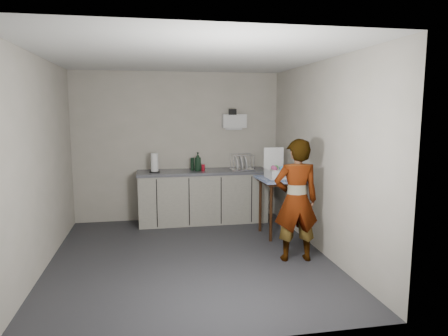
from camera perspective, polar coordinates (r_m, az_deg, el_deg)
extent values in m
plane|color=#29292E|center=(5.44, -4.86, -12.67)|extent=(4.00, 4.00, 0.00)
cube|color=#B9B4A1|center=(7.10, -6.59, 3.03)|extent=(3.60, 0.02, 2.60)
cube|color=#B9B4A1|center=(5.58, 13.57, 1.43)|extent=(0.02, 4.00, 2.60)
cube|color=#B9B4A1|center=(5.27, -24.81, 0.49)|extent=(0.02, 4.00, 2.60)
cube|color=white|center=(5.12, -5.23, 15.55)|extent=(3.60, 4.00, 0.01)
cube|color=black|center=(7.08, -2.99, -7.32)|extent=(2.20, 0.52, 0.08)
cube|color=#B3AE9F|center=(6.98, -3.02, -4.24)|extent=(2.20, 0.58, 0.86)
cube|color=#464850|center=(6.90, -3.05, -0.55)|extent=(2.24, 0.62, 0.05)
cube|color=black|center=(6.65, -9.57, -5.00)|extent=(0.02, 0.01, 0.80)
cube|color=black|center=(6.67, -5.00, -4.86)|extent=(0.02, 0.01, 0.80)
cube|color=black|center=(6.74, -0.41, -4.68)|extent=(0.01, 0.01, 0.80)
cube|color=black|center=(6.85, 3.97, -4.49)|extent=(0.02, 0.01, 0.80)
cube|color=white|center=(7.14, 1.48, 6.73)|extent=(0.42, 0.16, 0.24)
cube|color=white|center=(7.19, 1.39, 5.63)|extent=(0.30, 0.06, 0.04)
cube|color=black|center=(7.04, 1.23, 8.01)|extent=(0.14, 0.02, 0.10)
cylinder|color=#381E0C|center=(5.99, 6.72, -6.54)|extent=(0.05, 0.05, 0.83)
cylinder|color=#381E0C|center=(6.17, 11.26, -6.19)|extent=(0.05, 0.05, 0.83)
cylinder|color=#381E0C|center=(6.46, 5.21, -5.41)|extent=(0.05, 0.05, 0.83)
cylinder|color=#381E0C|center=(6.63, 9.46, -5.13)|extent=(0.05, 0.05, 0.83)
cube|color=#381E0C|center=(6.22, 8.25, -1.89)|extent=(0.64, 0.64, 0.04)
cube|color=navy|center=(6.21, 8.25, -1.56)|extent=(0.73, 0.73, 0.03)
imported|color=#B2A593|center=(5.22, 10.26, -4.56)|extent=(0.61, 0.43, 1.59)
imported|color=black|center=(6.83, -3.76, 0.92)|extent=(0.14, 0.15, 0.32)
cylinder|color=red|center=(6.84, -3.00, 0.05)|extent=(0.06, 0.06, 0.11)
cylinder|color=black|center=(6.92, -4.54, 0.58)|extent=(0.06, 0.06, 0.22)
cylinder|color=black|center=(6.79, -9.86, -0.53)|extent=(0.18, 0.18, 0.02)
cylinder|color=white|center=(6.76, -9.90, 0.81)|extent=(0.12, 0.12, 0.30)
cube|color=white|center=(6.96, 2.58, -0.18)|extent=(0.40, 0.30, 0.02)
cylinder|color=white|center=(6.78, 1.35, 0.79)|extent=(0.01, 0.01, 0.26)
cylinder|color=white|center=(6.86, 4.29, 0.86)|extent=(0.01, 0.01, 0.26)
cylinder|color=white|center=(7.03, 0.92, 1.06)|extent=(0.01, 0.01, 0.26)
cylinder|color=white|center=(7.11, 3.76, 1.12)|extent=(0.01, 0.01, 0.26)
cylinder|color=white|center=(6.92, 1.78, 0.78)|extent=(0.05, 0.22, 0.22)
cylinder|color=white|center=(6.94, 2.42, 0.79)|extent=(0.05, 0.22, 0.22)
cylinder|color=white|center=(6.96, 3.06, 0.81)|extent=(0.05, 0.22, 0.22)
cube|color=white|center=(6.21, 7.61, -1.35)|extent=(0.34, 0.34, 0.01)
cube|color=white|center=(6.05, 8.16, -0.97)|extent=(0.32, 0.03, 0.12)
cube|color=white|center=(6.34, 7.11, -0.53)|extent=(0.32, 0.03, 0.12)
cube|color=white|center=(6.14, 6.26, -0.80)|extent=(0.03, 0.32, 0.12)
cube|color=white|center=(6.26, 8.96, -0.69)|extent=(0.03, 0.32, 0.12)
cube|color=white|center=(6.32, 7.11, 1.47)|extent=(0.32, 0.03, 0.32)
cylinder|color=white|center=(6.20, 7.62, -0.75)|extent=(0.22, 0.22, 0.12)
sphere|color=#DC5196|center=(6.13, 7.30, -0.07)|extent=(0.07, 0.07, 0.07)
sphere|color=#53A9E2|center=(6.17, 8.25, -0.04)|extent=(0.07, 0.07, 0.07)
sphere|color=#58D65E|center=(6.24, 7.46, 0.07)|extent=(0.07, 0.07, 0.07)
sphere|color=#DC5196|center=(6.21, 7.06, 0.04)|extent=(0.07, 0.07, 0.07)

